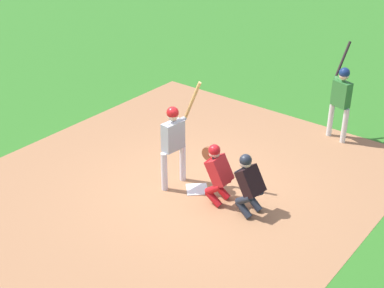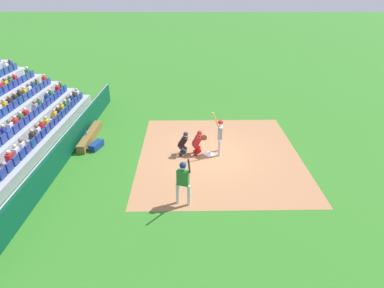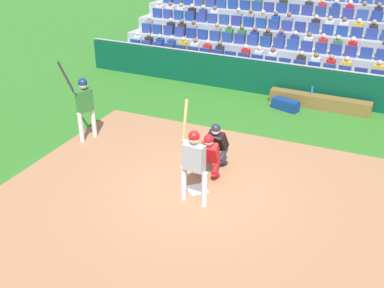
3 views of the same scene
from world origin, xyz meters
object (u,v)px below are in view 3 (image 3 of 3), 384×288
object	(u,v)px
home_plate_umpire	(217,142)
water_bottle_on_bench	(312,90)
home_plate_marker	(197,189)
on_deck_batter	(84,102)
batter_at_plate	(194,159)
catcher_crouching	(209,154)
equipment_duffel_bag	(285,105)
dugout_bench	(319,102)

from	to	relation	value
home_plate_umpire	water_bottle_on_bench	world-z (taller)	home_plate_umpire
home_plate_marker	on_deck_batter	xyz separation A→B (m)	(4.01, -1.11, 1.14)
batter_at_plate	catcher_crouching	size ratio (longest dim) A/B	1.82
home_plate_marker	water_bottle_on_bench	size ratio (longest dim) A/B	1.81
batter_at_plate	equipment_duffel_bag	distance (m)	6.33
home_plate_umpire	on_deck_batter	world-z (taller)	on_deck_batter
home_plate_marker	water_bottle_on_bench	distance (m)	6.58
catcher_crouching	on_deck_batter	bearing A→B (deg)	-7.94
catcher_crouching	dugout_bench	bearing A→B (deg)	-104.47
water_bottle_on_bench	dugout_bench	bearing A→B (deg)	162.37
equipment_duffel_bag	catcher_crouching	bearing A→B (deg)	101.12
dugout_bench	catcher_crouching	bearing A→B (deg)	75.53
water_bottle_on_bench	catcher_crouching	bearing A→B (deg)	78.54
home_plate_umpire	on_deck_batter	distance (m)	4.01
dugout_bench	water_bottle_on_bench	size ratio (longest dim) A/B	13.71
home_plate_umpire	dugout_bench	size ratio (longest dim) A/B	0.38
home_plate_marker	batter_at_plate	bearing A→B (deg)	105.60
batter_at_plate	home_plate_umpire	size ratio (longest dim) A/B	1.85
water_bottle_on_bench	home_plate_umpire	bearing A→B (deg)	76.25
home_plate_marker	equipment_duffel_bag	size ratio (longest dim) A/B	0.49
home_plate_marker	catcher_crouching	xyz separation A→B (m)	(-0.05, -0.55, 0.69)
equipment_duffel_bag	dugout_bench	bearing A→B (deg)	-131.91
home_plate_marker	home_plate_umpire	size ratio (longest dim) A/B	0.35
home_plate_umpire	dugout_bench	bearing A→B (deg)	-107.14
water_bottle_on_bench	equipment_duffel_bag	distance (m)	1.05
dugout_bench	home_plate_marker	bearing A→B (deg)	76.34
batter_at_plate	water_bottle_on_bench	bearing A→B (deg)	-99.02
water_bottle_on_bench	on_deck_batter	distance (m)	7.50
on_deck_batter	catcher_crouching	bearing A→B (deg)	172.06
catcher_crouching	on_deck_batter	xyz separation A→B (m)	(4.05, -0.57, 0.45)
batter_at_plate	equipment_duffel_bag	xyz separation A→B (m)	(-0.42, -6.25, -0.96)
water_bottle_on_bench	home_plate_marker	bearing A→B (deg)	79.09
batter_at_plate	catcher_crouching	world-z (taller)	batter_at_plate
home_plate_marker	equipment_duffel_bag	xyz separation A→B (m)	(-0.56, -5.75, 0.16)
home_plate_marker	home_plate_umpire	world-z (taller)	home_plate_umpire
batter_at_plate	dugout_bench	size ratio (longest dim) A/B	0.70
catcher_crouching	water_bottle_on_bench	size ratio (longest dim) A/B	5.25
catcher_crouching	batter_at_plate	bearing A→B (deg)	95.06
batter_at_plate	catcher_crouching	distance (m)	1.13
home_plate_marker	on_deck_batter	world-z (taller)	on_deck_batter
water_bottle_on_bench	equipment_duffel_bag	world-z (taller)	water_bottle_on_bench
home_plate_umpire	home_plate_marker	bearing A→B (deg)	91.31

